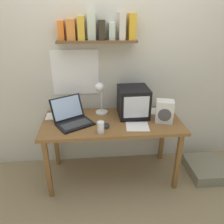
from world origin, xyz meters
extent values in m
plane|color=#937E5B|center=(0.00, 0.00, 0.00)|extent=(12.00, 12.00, 0.00)
cube|color=beige|center=(0.00, 0.38, 1.30)|extent=(5.60, 0.06, 2.60)
cube|color=white|center=(-0.37, 0.35, 1.16)|extent=(0.51, 0.01, 0.50)
cube|color=brown|center=(-0.13, 0.26, 1.50)|extent=(0.81, 0.18, 0.02)
cube|color=orange|center=(-0.48, 0.30, 1.60)|extent=(0.06, 0.11, 0.18)
cube|color=orange|center=(-0.38, 0.28, 1.61)|extent=(0.08, 0.14, 0.20)
cube|color=gold|center=(-0.28, 0.27, 1.62)|extent=(0.07, 0.16, 0.22)
cube|color=beige|center=(-0.18, 0.29, 1.64)|extent=(0.08, 0.12, 0.25)
cube|color=#2E271C|center=(-0.08, 0.27, 1.60)|extent=(0.06, 0.16, 0.19)
cube|color=silver|center=(0.02, 0.29, 1.59)|extent=(0.06, 0.12, 0.16)
cube|color=beige|center=(0.12, 0.27, 1.64)|extent=(0.06, 0.16, 0.25)
cube|color=gold|center=(0.22, 0.27, 1.63)|extent=(0.07, 0.15, 0.25)
cube|color=brown|center=(0.00, 0.00, 0.70)|extent=(1.45, 0.66, 0.03)
cube|color=brown|center=(-0.66, -0.27, 0.34)|extent=(0.04, 0.05, 0.69)
cube|color=brown|center=(0.66, -0.27, 0.34)|extent=(0.04, 0.05, 0.69)
cube|color=brown|center=(-0.66, 0.27, 0.34)|extent=(0.04, 0.05, 0.69)
cube|color=brown|center=(0.66, 0.27, 0.34)|extent=(0.04, 0.05, 0.69)
cube|color=black|center=(0.24, 0.12, 0.88)|extent=(0.32, 0.34, 0.32)
cube|color=silver|center=(0.24, -0.05, 0.89)|extent=(0.26, 0.01, 0.23)
cube|color=black|center=(-0.38, -0.06, 0.73)|extent=(0.42, 0.38, 0.02)
cube|color=#38383A|center=(-0.37, -0.08, 0.74)|extent=(0.32, 0.26, 0.00)
cube|color=black|center=(-0.47, 0.08, 0.85)|extent=(0.34, 0.26, 0.23)
cube|color=#ADCAF0|center=(-0.47, 0.08, 0.85)|extent=(0.31, 0.23, 0.21)
cylinder|color=white|center=(-0.10, 0.21, 0.73)|extent=(0.14, 0.14, 0.01)
cylinder|color=white|center=(-0.10, 0.21, 0.89)|extent=(0.02, 0.02, 0.31)
sphere|color=white|center=(-0.12, 0.15, 1.05)|extent=(0.10, 0.10, 0.10)
cylinder|color=white|center=(-0.13, -0.24, 0.78)|extent=(0.07, 0.07, 0.11)
cylinder|color=orange|center=(-0.13, -0.24, 0.76)|extent=(0.06, 0.06, 0.08)
cube|color=silver|center=(0.54, -0.07, 0.84)|extent=(0.21, 0.17, 0.23)
cylinder|color=#4C4C51|center=(0.52, -0.13, 0.83)|extent=(0.13, 0.04, 0.13)
ellipsoid|color=#232326|center=(-0.07, -0.13, 0.74)|extent=(0.06, 0.11, 0.03)
cube|color=silver|center=(0.24, -0.16, 0.72)|extent=(0.24, 0.22, 0.00)
cube|color=white|center=(0.54, 0.19, 0.72)|extent=(0.29, 0.25, 0.00)
cube|color=white|center=(-0.61, 0.16, 0.72)|extent=(0.21, 0.18, 0.00)
cube|color=gray|center=(1.14, -0.07, 0.06)|extent=(0.46, 0.46, 0.12)
camera|label=1|loc=(-0.18, -2.05, 1.77)|focal=35.00mm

